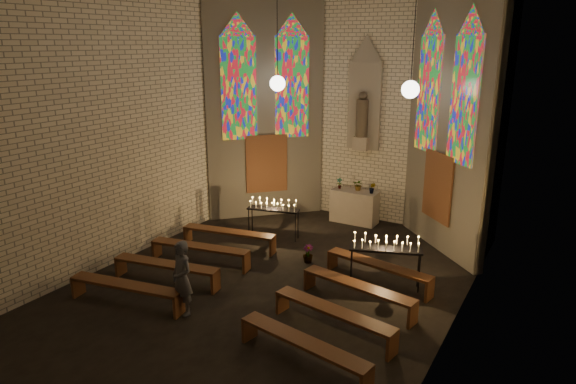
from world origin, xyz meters
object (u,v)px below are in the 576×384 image
(altar, at_px, (354,207))
(visitor, at_px, (182,278))
(votive_stand_left, at_px, (273,207))
(votive_stand_right, at_px, (386,246))
(aisle_flower_pot, at_px, (308,254))

(altar, distance_m, visitor, 6.90)
(votive_stand_left, bearing_deg, altar, 44.83)
(votive_stand_left, relative_size, votive_stand_right, 0.93)
(altar, relative_size, votive_stand_right, 0.87)
(votive_stand_right, distance_m, visitor, 4.45)
(altar, distance_m, votive_stand_right, 4.38)
(altar, xyz_separation_m, votive_stand_right, (2.29, -3.70, 0.50))
(aisle_flower_pot, xyz_separation_m, votive_stand_left, (-1.64, 1.01, 0.69))
(votive_stand_left, bearing_deg, visitor, -95.45)
(aisle_flower_pot, height_order, votive_stand_right, votive_stand_right)
(votive_stand_left, xyz_separation_m, visitor, (0.61, -4.49, -0.14))
(aisle_flower_pot, relative_size, votive_stand_left, 0.31)
(votive_stand_left, xyz_separation_m, votive_stand_right, (3.75, -1.35, 0.08))
(altar, height_order, aisle_flower_pot, altar)
(altar, xyz_separation_m, visitor, (-0.85, -6.84, 0.28))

